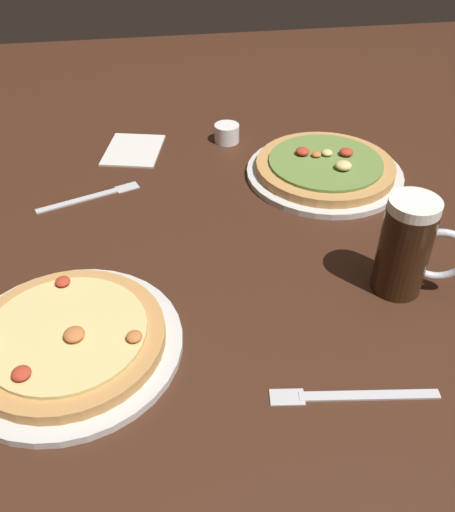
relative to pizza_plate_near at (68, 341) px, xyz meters
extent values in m
cube|color=#3D2114|center=(0.24, 0.14, -0.03)|extent=(2.40, 2.40, 0.03)
cylinder|color=silver|center=(0.00, 0.00, -0.01)|extent=(0.31, 0.31, 0.01)
cylinder|color=tan|center=(0.00, 0.00, 0.00)|extent=(0.27, 0.27, 0.02)
cylinder|color=#DBC67A|center=(0.00, 0.00, 0.02)|extent=(0.22, 0.22, 0.01)
ellipsoid|color=#B73823|center=(-0.05, -0.07, 0.03)|extent=(0.02, 0.02, 0.01)
ellipsoid|color=#B73823|center=(-0.01, 0.10, 0.03)|extent=(0.02, 0.02, 0.01)
ellipsoid|color=#C67038|center=(0.09, -0.03, 0.03)|extent=(0.02, 0.02, 0.01)
ellipsoid|color=#C67038|center=(0.01, -0.02, 0.03)|extent=(0.03, 0.03, 0.01)
cylinder|color=silver|center=(0.48, 0.40, -0.01)|extent=(0.31, 0.31, 0.01)
cylinder|color=tan|center=(0.48, 0.40, 0.00)|extent=(0.28, 0.28, 0.02)
cylinder|color=olive|center=(0.48, 0.40, 0.02)|extent=(0.23, 0.23, 0.01)
ellipsoid|color=#B73823|center=(0.44, 0.43, 0.03)|extent=(0.03, 0.03, 0.01)
ellipsoid|color=#DBC67A|center=(0.51, 0.36, 0.03)|extent=(0.03, 0.03, 0.02)
ellipsoid|color=#C67038|center=(0.47, 0.41, 0.02)|extent=(0.02, 0.02, 0.01)
ellipsoid|color=#B73823|center=(0.53, 0.41, 0.03)|extent=(0.03, 0.03, 0.01)
ellipsoid|color=#DBC67A|center=(0.49, 0.42, 0.03)|extent=(0.02, 0.02, 0.01)
cylinder|color=black|center=(0.49, 0.05, 0.06)|extent=(0.08, 0.08, 0.14)
cylinder|color=white|center=(0.49, 0.05, 0.14)|extent=(0.08, 0.08, 0.02)
torus|color=silver|center=(0.54, 0.03, 0.06)|extent=(0.09, 0.04, 0.09)
cylinder|color=white|center=(0.31, 0.58, 0.00)|extent=(0.06, 0.06, 0.04)
cube|color=silver|center=(0.10, 0.56, -0.01)|extent=(0.15, 0.17, 0.01)
cube|color=silver|center=(-0.01, 0.38, -0.01)|extent=(0.16, 0.07, 0.01)
cube|color=silver|center=(0.09, 0.41, -0.01)|extent=(0.05, 0.04, 0.00)
cube|color=silver|center=(0.38, -0.14, -0.01)|extent=(0.18, 0.04, 0.01)
cube|color=silver|center=(0.28, -0.13, -0.01)|extent=(0.05, 0.03, 0.00)
camera|label=1|loc=(0.13, -0.55, 0.57)|focal=39.32mm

